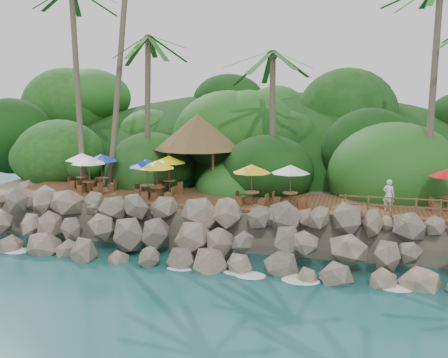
# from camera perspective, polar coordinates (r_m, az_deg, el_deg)

# --- Properties ---
(ground) EXTENTS (140.00, 140.00, 0.00)m
(ground) POSITION_cam_1_polar(r_m,az_deg,el_deg) (24.74, -3.53, -10.10)
(ground) COLOR #19514F
(ground) RESTS_ON ground
(land_base) EXTENTS (32.00, 25.20, 2.10)m
(land_base) POSITION_cam_1_polar(r_m,az_deg,el_deg) (39.48, 3.63, -0.97)
(land_base) COLOR gray
(land_base) RESTS_ON ground
(jungle_hill) EXTENTS (44.80, 28.00, 15.40)m
(jungle_hill) POSITION_cam_1_polar(r_m,az_deg,el_deg) (46.93, 5.35, -0.57)
(jungle_hill) COLOR #143811
(jungle_hill) RESTS_ON ground
(seawall) EXTENTS (29.00, 4.00, 2.30)m
(seawall) POSITION_cam_1_polar(r_m,az_deg,el_deg) (26.20, -2.20, -6.31)
(seawall) COLOR gray
(seawall) RESTS_ON ground
(terrace) EXTENTS (26.00, 5.00, 0.20)m
(terrace) POSITION_cam_1_polar(r_m,az_deg,el_deg) (29.68, 0.00, -2.28)
(terrace) COLOR brown
(terrace) RESTS_ON land_base
(jungle_foliage) EXTENTS (44.00, 16.00, 12.00)m
(jungle_foliage) POSITION_cam_1_polar(r_m,az_deg,el_deg) (38.73, 3.34, -2.76)
(jungle_foliage) COLOR #143811
(jungle_foliage) RESTS_ON ground
(foam_line) EXTENTS (25.20, 0.80, 0.06)m
(foam_line) POSITION_cam_1_polar(r_m,az_deg,el_deg) (24.99, -3.32, -9.82)
(foam_line) COLOR white
(foam_line) RESTS_ON ground
(palms) EXTENTS (29.59, 7.17, 15.34)m
(palms) POSITION_cam_1_polar(r_m,az_deg,el_deg) (31.86, 2.26, 18.47)
(palms) COLOR brown
(palms) RESTS_ON ground
(palapa) EXTENTS (5.53, 5.53, 4.60)m
(palapa) POSITION_cam_1_polar(r_m,az_deg,el_deg) (32.84, -2.93, 5.21)
(palapa) COLOR brown
(palapa) RESTS_ON ground
(dining_clusters) EXTENTS (23.06, 5.24, 2.23)m
(dining_clusters) POSITION_cam_1_polar(r_m,az_deg,el_deg) (29.41, -1.42, 1.46)
(dining_clusters) COLOR brown
(dining_clusters) RESTS_ON terrace
(railing) EXTENTS (7.20, 0.10, 1.00)m
(railing) POSITION_cam_1_polar(r_m,az_deg,el_deg) (26.48, 20.27, -2.82)
(railing) COLOR brown
(railing) RESTS_ON terrace
(waiter) EXTENTS (0.70, 0.60, 1.64)m
(waiter) POSITION_cam_1_polar(r_m,az_deg,el_deg) (27.63, 17.57, -1.71)
(waiter) COLOR silver
(waiter) RESTS_ON terrace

